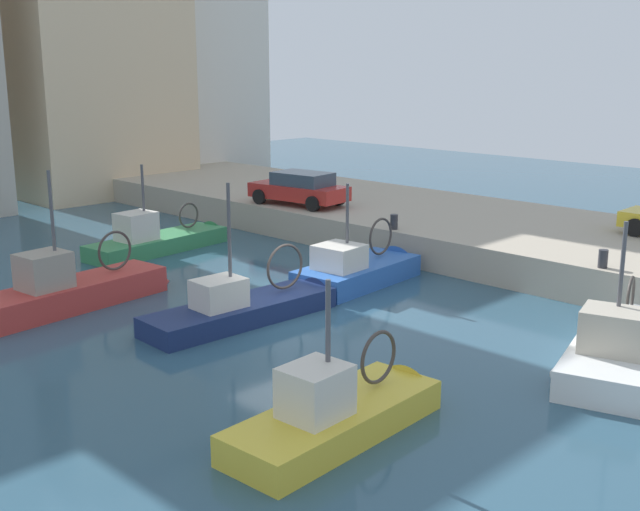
{
  "coord_description": "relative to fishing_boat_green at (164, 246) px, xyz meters",
  "views": [
    {
      "loc": [
        -14.83,
        -16.1,
        7.13
      ],
      "look_at": [
        2.54,
        1.06,
        1.2
      ],
      "focal_mm": 44.68,
      "sensor_mm": 36.0,
      "label": 1
    }
  ],
  "objects": [
    {
      "name": "water_surface",
      "position": [
        -2.44,
        -9.53,
        -0.14
      ],
      "size": [
        80.0,
        80.0,
        0.0
      ],
      "primitive_type": "plane",
      "color": "#2D5166",
      "rests_on": "ground"
    },
    {
      "name": "quay_wall",
      "position": [
        9.06,
        -9.53,
        0.46
      ],
      "size": [
        9.0,
        56.0,
        1.2
      ],
      "primitive_type": "cube",
      "color": "#ADA08C",
      "rests_on": "ground"
    },
    {
      "name": "fishing_boat_green",
      "position": [
        0.0,
        0.0,
        0.0
      ],
      "size": [
        6.81,
        2.27,
        4.19
      ],
      "color": "#388951",
      "rests_on": "ground"
    },
    {
      "name": "fishing_boat_red",
      "position": [
        -6.07,
        -4.33,
        0.0
      ],
      "size": [
        7.02,
        2.26,
        4.95
      ],
      "color": "#BC3833",
      "rests_on": "ground"
    },
    {
      "name": "fishing_boat_navy",
      "position": [
        -3.19,
        -8.99,
        -0.03
      ],
      "size": [
        6.73,
        2.09,
        4.73
      ],
      "color": "navy",
      "rests_on": "ground"
    },
    {
      "name": "fishing_boat_white",
      "position": [
        0.83,
        -18.0,
        -0.01
      ],
      "size": [
        6.67,
        3.54,
        4.53
      ],
      "color": "white",
      "rests_on": "ground"
    },
    {
      "name": "fishing_boat_yellow",
      "position": [
        -6.49,
        -15.74,
        -0.01
      ],
      "size": [
        5.78,
        2.0,
        3.99
      ],
      "color": "gold",
      "rests_on": "ground"
    },
    {
      "name": "fishing_boat_blue",
      "position": [
        2.0,
        -8.65,
        -0.02
      ],
      "size": [
        5.56,
        2.36,
        4.31
      ],
      "color": "#2D60B7",
      "rests_on": "ground"
    },
    {
      "name": "parked_car_red",
      "position": [
        6.05,
        -1.4,
        1.78
      ],
      "size": [
        2.44,
        4.48,
        1.42
      ],
      "color": "red",
      "rests_on": "quay_wall"
    },
    {
      "name": "mooring_bollard_mid",
      "position": [
        4.91,
        -15.53,
        1.33
      ],
      "size": [
        0.28,
        0.28,
        0.55
      ],
      "primitive_type": "cylinder",
      "color": "#2D2D33",
      "rests_on": "quay_wall"
    },
    {
      "name": "mooring_bollard_north",
      "position": [
        4.91,
        -7.53,
        1.33
      ],
      "size": [
        0.28,
        0.28,
        0.55
      ],
      "primitive_type": "cylinder",
      "color": "#2D2D33",
      "rests_on": "quay_wall"
    },
    {
      "name": "waterfront_building_east",
      "position": [
        5.73,
        15.57,
        8.17
      ],
      "size": [
        9.45,
        9.11,
        16.58
      ],
      "color": "beige",
      "rests_on": "ground"
    }
  ]
}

